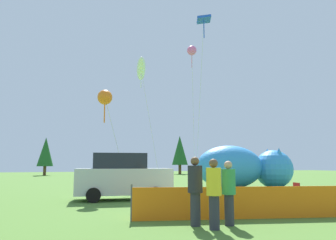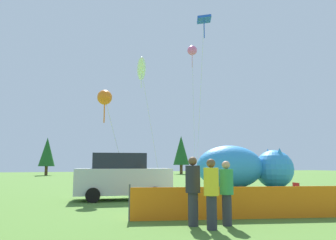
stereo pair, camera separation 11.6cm
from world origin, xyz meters
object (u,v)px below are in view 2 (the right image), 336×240
folding_chair (294,191)px  inflatable_cat (243,169)px  parked_car (122,177)px  spectator_in_green_shirt (193,188)px  kite_orange_flower (105,98)px  kite_pink_octopus (192,52)px  kite_white_ghost (141,69)px  spectator_in_black_shirt (211,191)px  spectator_in_yellow_shirt (226,190)px  kite_blue_box (204,24)px

folding_chair → inflatable_cat: size_ratio=0.13×
parked_car → folding_chair: size_ratio=5.22×
spectator_in_green_shirt → kite_orange_flower: bearing=99.0°
parked_car → inflatable_cat: bearing=31.6°
inflatable_cat → kite_orange_flower: 10.65m
inflatable_cat → kite_pink_octopus: size_ratio=0.66×
parked_car → spectator_in_green_shirt: parked_car is taller
kite_white_ghost → kite_pink_octopus: size_ratio=0.85×
parked_car → kite_white_ghost: 9.53m
spectator_in_black_shirt → kite_pink_octopus: 17.35m
spectator_in_yellow_shirt → kite_orange_flower: (-2.18, 8.55, 4.02)m
folding_chair → spectator_in_black_shirt: (-5.50, -3.71, 0.44)m
spectator_in_yellow_shirt → kite_orange_flower: 9.70m
spectator_in_green_shirt → kite_white_ghost: size_ratio=0.21×
parked_car → kite_white_ghost: bearing=75.0°
spectator_in_black_shirt → inflatable_cat: bearing=55.6°
spectator_in_green_shirt → kite_pink_octopus: 16.94m
parked_car → folding_chair: (6.36, -3.79, -0.52)m
folding_chair → spectator_in_green_shirt: size_ratio=0.47×
kite_blue_box → kite_pink_octopus: 2.76m
kite_blue_box → spectator_in_green_shirt: bearing=-116.7°
folding_chair → spectator_in_yellow_shirt: spectator_in_yellow_shirt is taller
inflatable_cat → kite_pink_octopus: (-2.66, 2.13, 8.54)m
spectator_in_yellow_shirt → kite_pink_octopus: 16.89m
spectator_in_green_shirt → folding_chair: bearing=28.4°
parked_car → kite_white_ghost: kite_white_ghost is taller
kite_white_ghost → kite_pink_octopus: bearing=5.0°
folding_chair → kite_white_ghost: (-4.03, 9.83, 7.52)m
inflatable_cat → kite_blue_box: bearing=-160.1°
spectator_in_yellow_shirt → inflatable_cat: bearing=56.9°
folding_chair → kite_orange_flower: 9.83m
kite_orange_flower → spectator_in_black_shirt: bearing=-80.1°
spectator_in_green_shirt → kite_orange_flower: kite_orange_flower is taller
folding_chair → kite_orange_flower: (-7.06, 5.20, 4.44)m
kite_white_ghost → kite_pink_octopus: (3.91, 0.34, 1.82)m
kite_white_ghost → kite_blue_box: 5.17m
kite_pink_octopus → kite_orange_flower: bearing=-144.4°
inflatable_cat → kite_white_ghost: 9.57m
spectator_in_green_shirt → kite_pink_octopus: kite_pink_octopus is taller
kite_orange_flower → folding_chair: bearing=-36.4°
inflatable_cat → spectator_in_black_shirt: 14.25m
folding_chair → spectator_in_black_shirt: bearing=39.7°
kite_white_ghost → spectator_in_black_shirt: bearing=-96.2°
kite_pink_octopus → inflatable_cat: bearing=-38.6°
kite_pink_octopus → spectator_in_black_shirt: bearing=-111.2°
spectator_in_green_shirt → kite_blue_box: bearing=63.3°
spectator_in_yellow_shirt → kite_white_ghost: size_ratio=0.19×
inflatable_cat → kite_blue_box: (-2.88, -0.42, 9.59)m
spectator_in_green_shirt → spectator_in_yellow_shirt: bearing=-15.3°
spectator_in_black_shirt → kite_white_ghost: (1.47, 13.54, 7.08)m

